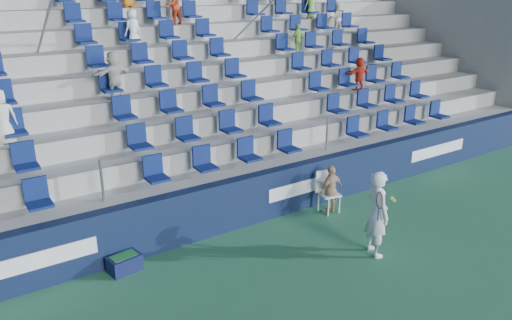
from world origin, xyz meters
The scene contains 7 objects.
ground centered at (0.00, 0.00, 0.00)m, with size 70.00×70.00×0.00m, color #30714A.
sponsor_wall centered at (0.00, 3.15, 0.60)m, with size 24.00×0.32×1.20m.
grandstand centered at (0.00, 8.24, 2.14)m, with size 24.00×8.17×6.63m.
tennis_player centered at (1.64, 0.48, 0.93)m, with size 0.71×0.78×1.85m.
line_judge_chair centered at (2.22, 2.66, 0.60)m, with size 0.55×0.56×1.04m.
line_judge centered at (2.22, 2.50, 0.62)m, with size 0.73×0.30×1.24m, color tan.
ball_bin centered at (-2.97, 2.75, 0.19)m, with size 0.67×0.49×0.35m.
Camera 1 is at (-5.62, -5.85, 5.38)m, focal length 35.00 mm.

